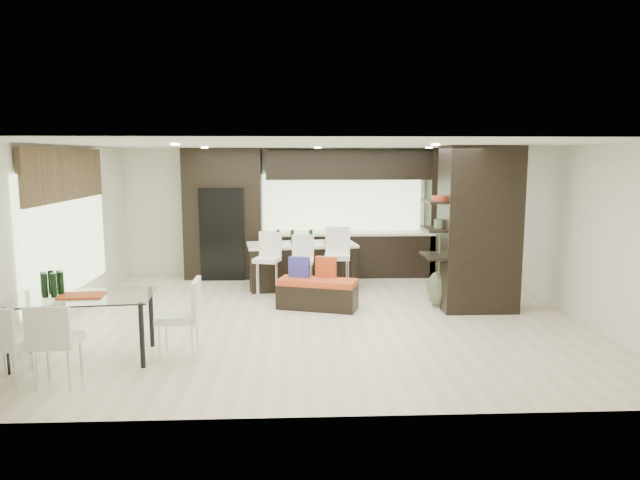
{
  "coord_description": "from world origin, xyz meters",
  "views": [
    {
      "loc": [
        -0.42,
        -8.75,
        2.51
      ],
      "look_at": [
        0.0,
        0.6,
        1.15
      ],
      "focal_mm": 32.0,
      "sensor_mm": 36.0,
      "label": 1
    }
  ],
  "objects_px": {
    "stool_mid": "(302,272)",
    "dining_table": "(83,328)",
    "bench": "(317,294)",
    "chair_far": "(9,348)",
    "chair_near": "(57,347)",
    "floor_vase": "(441,271)",
    "stool_left": "(267,271)",
    "kitchen_island": "(302,266)",
    "chair_end": "(179,322)",
    "stool_right": "(337,269)"
  },
  "relations": [
    {
      "from": "stool_mid",
      "to": "dining_table",
      "type": "xyz_separation_m",
      "value": [
        -2.77,
        -3.14,
        -0.04
      ]
    },
    {
      "from": "kitchen_island",
      "to": "stool_left",
      "type": "relative_size",
      "value": 2.18
    },
    {
      "from": "floor_vase",
      "to": "chair_near",
      "type": "relative_size",
      "value": 1.42
    },
    {
      "from": "kitchen_island",
      "to": "chair_far",
      "type": "bearing_deg",
      "value": -132.49
    },
    {
      "from": "stool_left",
      "to": "stool_mid",
      "type": "height_order",
      "value": "stool_left"
    },
    {
      "from": "stool_mid",
      "to": "chair_near",
      "type": "bearing_deg",
      "value": -119.62
    },
    {
      "from": "bench",
      "to": "chair_end",
      "type": "xyz_separation_m",
      "value": [
        -1.83,
        -2.29,
        0.21
      ]
    },
    {
      "from": "stool_right",
      "to": "floor_vase",
      "type": "bearing_deg",
      "value": -19.43
    },
    {
      "from": "dining_table",
      "to": "chair_near",
      "type": "xyz_separation_m",
      "value": [
        0.0,
        -0.79,
        0.03
      ]
    },
    {
      "from": "bench",
      "to": "chair_far",
      "type": "xyz_separation_m",
      "value": [
        -3.54,
        -3.08,
        0.18
      ]
    },
    {
      "from": "stool_mid",
      "to": "stool_right",
      "type": "bearing_deg",
      "value": 3.24
    },
    {
      "from": "chair_near",
      "to": "chair_far",
      "type": "bearing_deg",
      "value": 178.86
    },
    {
      "from": "stool_right",
      "to": "floor_vase",
      "type": "relative_size",
      "value": 0.81
    },
    {
      "from": "chair_near",
      "to": "stool_left",
      "type": "bearing_deg",
      "value": 60.66
    },
    {
      "from": "stool_left",
      "to": "stool_right",
      "type": "relative_size",
      "value": 0.93
    },
    {
      "from": "bench",
      "to": "floor_vase",
      "type": "xyz_separation_m",
      "value": [
        2.08,
        0.03,
        0.37
      ]
    },
    {
      "from": "chair_end",
      "to": "kitchen_island",
      "type": "bearing_deg",
      "value": -23.35
    },
    {
      "from": "chair_far",
      "to": "bench",
      "type": "bearing_deg",
      "value": 49.59
    },
    {
      "from": "stool_right",
      "to": "dining_table",
      "type": "bearing_deg",
      "value": -131.8
    },
    {
      "from": "kitchen_island",
      "to": "chair_end",
      "type": "relative_size",
      "value": 2.22
    },
    {
      "from": "bench",
      "to": "stool_left",
      "type": "bearing_deg",
      "value": 153.58
    },
    {
      "from": "dining_table",
      "to": "chair_end",
      "type": "distance_m",
      "value": 1.18
    },
    {
      "from": "stool_left",
      "to": "dining_table",
      "type": "xyz_separation_m",
      "value": [
        -2.14,
        -3.13,
        -0.07
      ]
    },
    {
      "from": "stool_right",
      "to": "stool_left",
      "type": "bearing_deg",
      "value": -174.93
    },
    {
      "from": "stool_left",
      "to": "dining_table",
      "type": "height_order",
      "value": "stool_left"
    },
    {
      "from": "bench",
      "to": "chair_end",
      "type": "height_order",
      "value": "chair_end"
    },
    {
      "from": "bench",
      "to": "chair_far",
      "type": "bearing_deg",
      "value": -121.65
    },
    {
      "from": "chair_near",
      "to": "floor_vase",
      "type": "bearing_deg",
      "value": 30.71
    },
    {
      "from": "bench",
      "to": "kitchen_island",
      "type": "bearing_deg",
      "value": 115.92
    },
    {
      "from": "chair_end",
      "to": "chair_near",
      "type": "bearing_deg",
      "value": 122.91
    },
    {
      "from": "dining_table",
      "to": "chair_far",
      "type": "bearing_deg",
      "value": -129.73
    },
    {
      "from": "kitchen_island",
      "to": "chair_near",
      "type": "bearing_deg",
      "value": -127.91
    },
    {
      "from": "chair_far",
      "to": "stool_mid",
      "type": "bearing_deg",
      "value": 58.53
    },
    {
      "from": "stool_right",
      "to": "floor_vase",
      "type": "height_order",
      "value": "floor_vase"
    },
    {
      "from": "kitchen_island",
      "to": "stool_mid",
      "type": "height_order",
      "value": "stool_mid"
    },
    {
      "from": "stool_left",
      "to": "bench",
      "type": "distance_m",
      "value": 1.23
    },
    {
      "from": "kitchen_island",
      "to": "chair_near",
      "type": "relative_size",
      "value": 2.36
    },
    {
      "from": "stool_left",
      "to": "chair_far",
      "type": "bearing_deg",
      "value": -107.48
    },
    {
      "from": "kitchen_island",
      "to": "chair_end",
      "type": "distance_m",
      "value": 4.19
    },
    {
      "from": "stool_mid",
      "to": "dining_table",
      "type": "bearing_deg",
      "value": -125.87
    },
    {
      "from": "kitchen_island",
      "to": "chair_far",
      "type": "distance_m",
      "value": 5.71
    },
    {
      "from": "kitchen_island",
      "to": "chair_end",
      "type": "xyz_separation_m",
      "value": [
        -1.59,
        -3.88,
        0.04
      ]
    },
    {
      "from": "stool_left",
      "to": "chair_end",
      "type": "xyz_separation_m",
      "value": [
        -0.96,
        -3.13,
        -0.01
      ]
    },
    {
      "from": "floor_vase",
      "to": "chair_end",
      "type": "xyz_separation_m",
      "value": [
        -3.91,
        -2.32,
        -0.16
      ]
    },
    {
      "from": "floor_vase",
      "to": "chair_end",
      "type": "relative_size",
      "value": 1.34
    },
    {
      "from": "stool_mid",
      "to": "chair_end",
      "type": "distance_m",
      "value": 3.52
    },
    {
      "from": "kitchen_island",
      "to": "stool_right",
      "type": "distance_m",
      "value": 1.0
    },
    {
      "from": "stool_mid",
      "to": "floor_vase",
      "type": "relative_size",
      "value": 0.72
    },
    {
      "from": "kitchen_island",
      "to": "stool_mid",
      "type": "xyz_separation_m",
      "value": [
        0.0,
        -0.74,
        0.02
      ]
    },
    {
      "from": "dining_table",
      "to": "chair_far",
      "type": "relative_size",
      "value": 1.96
    }
  ]
}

